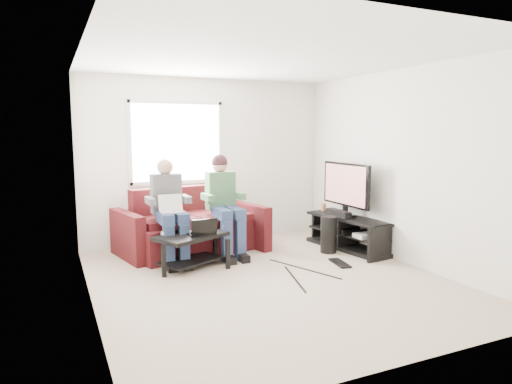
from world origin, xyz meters
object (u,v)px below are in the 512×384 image
subwoofer (329,235)px  end_table (247,226)px  sofa (190,229)px  tv_stand (349,235)px  tv (346,186)px  coffee_table (191,243)px

subwoofer → end_table: 1.37m
sofa → tv_stand: sofa is taller
tv_stand → tv: (-0.00, 0.10, 0.73)m
coffee_table → sofa: bearing=74.1°
coffee_table → end_table: bearing=38.7°
tv_stand → end_table: 1.61m
sofa → tv_stand: 2.38m
subwoofer → coffee_table: bearing=177.0°
end_table → subwoofer: bearing=-51.8°
tv_stand → sofa: bearing=158.9°
tv → subwoofer: size_ratio=2.04×
coffee_table → subwoofer: 2.06m
sofa → tv_stand: size_ratio=1.43×
tv_stand → subwoofer: subwoofer is taller
tv_stand → end_table: end_table is taller
tv → subwoofer: (-0.39, -0.15, -0.68)m
tv_stand → tv: 0.74m
sofa → tv: (2.22, -0.76, 0.61)m
tv_stand → end_table: (-1.24, 1.02, 0.04)m
subwoofer → sofa: bearing=153.5°
sofa → coffee_table: (-0.23, -0.80, -0.01)m
sofa → tv: tv is taller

